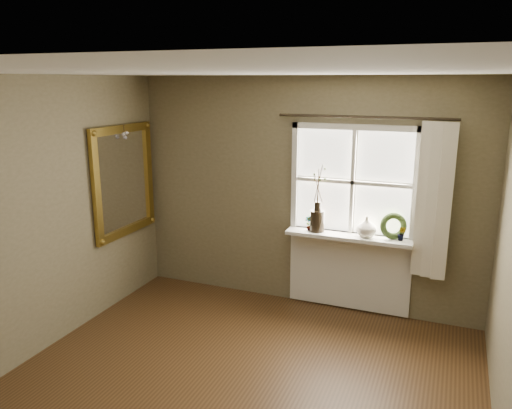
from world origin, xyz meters
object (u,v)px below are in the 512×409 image
object	(u,v)px
dark_jug	(317,221)
cream_vase	(366,227)
gilt_mirror	(124,180)
wreath	(393,229)

from	to	relation	value
dark_jug	cream_vase	world-z (taller)	dark_jug
cream_vase	gilt_mirror	xyz separation A→B (m)	(-2.70, -0.51, 0.40)
wreath	cream_vase	bearing A→B (deg)	167.04
dark_jug	wreath	bearing A→B (deg)	2.82
gilt_mirror	dark_jug	bearing A→B (deg)	13.21
wreath	gilt_mirror	bearing A→B (deg)	169.11
dark_jug	cream_vase	size ratio (longest dim) A/B	1.06
cream_vase	wreath	xyz separation A→B (m)	(0.27, 0.04, -0.00)
cream_vase	gilt_mirror	world-z (taller)	gilt_mirror
dark_jug	cream_vase	bearing A→B (deg)	0.00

